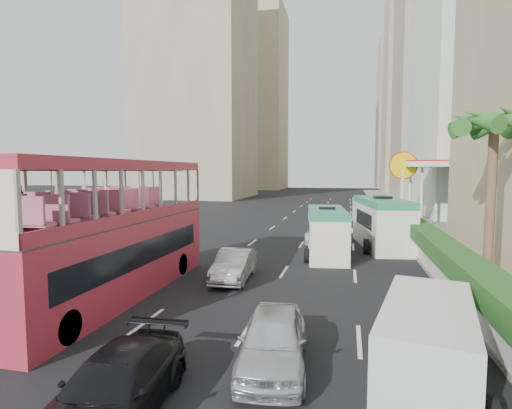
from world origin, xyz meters
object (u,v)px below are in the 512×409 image
(car_silver_lane_a, at_px, (234,280))
(double_decker_bus, at_px, (113,229))
(palm_tree, at_px, (490,204))
(panel_van_near, at_px, (427,344))
(minibus_far, at_px, (382,223))
(panel_van_far, at_px, (370,211))
(car_silver_lane_b, at_px, (273,366))
(shell_station, at_px, (441,194))
(van_asset, at_px, (323,243))
(minibus_near, at_px, (327,232))

(car_silver_lane_a, bearing_deg, double_decker_bus, -142.74)
(palm_tree, bearing_deg, panel_van_near, -114.53)
(minibus_far, xyz_separation_m, panel_van_far, (-0.08, 11.72, -0.42))
(car_silver_lane_b, distance_m, shell_station, 28.61)
(panel_van_near, relative_size, shell_station, 0.56)
(van_asset, bearing_deg, double_decker_bus, -119.27)
(double_decker_bus, bearing_deg, minibus_near, 51.16)
(minibus_near, distance_m, palm_tree, 8.50)
(double_decker_bus, relative_size, car_silver_lane_a, 2.85)
(panel_van_near, bearing_deg, panel_van_far, 101.36)
(minibus_far, distance_m, panel_van_near, 16.31)
(minibus_far, xyz_separation_m, shell_station, (5.51, 10.67, 1.26))
(minibus_near, xyz_separation_m, minibus_far, (3.17, 3.24, 0.20))
(panel_van_near, bearing_deg, palm_tree, 77.32)
(minibus_near, height_order, panel_van_far, minibus_near)
(van_asset, bearing_deg, shell_station, 46.66)
(minibus_near, bearing_deg, car_silver_lane_a, -127.91)
(panel_van_far, bearing_deg, minibus_near, -111.82)
(double_decker_bus, relative_size, palm_tree, 1.72)
(van_asset, height_order, shell_station, shell_station)
(van_asset, distance_m, panel_van_near, 17.26)
(palm_tree, relative_size, shell_station, 0.80)
(panel_van_near, bearing_deg, double_decker_bus, 170.57)
(car_silver_lane_a, height_order, panel_van_far, panel_van_far)
(double_decker_bus, relative_size, minibus_far, 1.63)
(double_decker_bus, distance_m, panel_van_far, 26.25)
(minibus_far, xyz_separation_m, palm_tree, (3.31, -8.33, 1.89))
(palm_tree, distance_m, shell_station, 19.14)
(palm_tree, xyz_separation_m, shell_station, (2.20, 19.00, -0.63))
(van_asset, relative_size, shell_station, 0.58)
(car_silver_lane_a, xyz_separation_m, minibus_far, (6.78, 9.11, 1.49))
(car_silver_lane_b, xyz_separation_m, palm_tree, (7.05, 7.94, 3.38))
(minibus_near, height_order, palm_tree, palm_tree)
(panel_van_far, distance_m, palm_tree, 20.47)
(minibus_near, xyz_separation_m, shell_station, (8.68, 13.91, 1.46))
(van_asset, xyz_separation_m, minibus_far, (3.57, -0.64, 1.49))
(panel_van_near, relative_size, panel_van_far, 0.84)
(van_asset, distance_m, minibus_near, 4.11)
(panel_van_near, bearing_deg, car_silver_lane_a, 143.82)
(double_decker_bus, relative_size, van_asset, 2.37)
(van_asset, bearing_deg, panel_van_near, -80.33)
(car_silver_lane_a, relative_size, shell_station, 0.48)
(van_asset, distance_m, minibus_far, 3.92)
(palm_tree, bearing_deg, shell_station, 83.40)
(double_decker_bus, xyz_separation_m, panel_van_far, (10.41, 24.05, -1.45))
(double_decker_bus, distance_m, shell_station, 28.02)
(minibus_near, height_order, panel_van_near, minibus_near)
(van_asset, distance_m, shell_station, 13.80)
(minibus_far, bearing_deg, panel_van_far, 81.07)
(panel_van_far, bearing_deg, palm_tree, -90.56)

